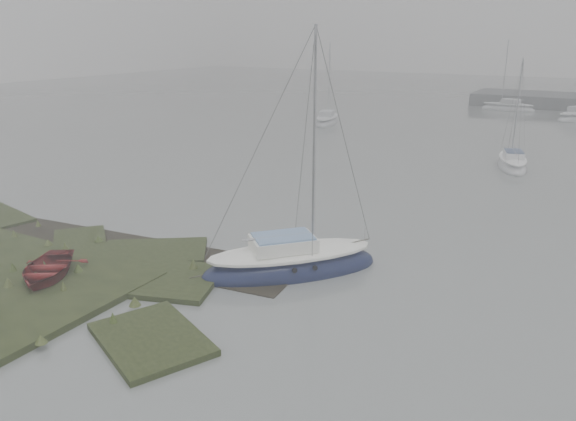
# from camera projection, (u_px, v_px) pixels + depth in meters

# --- Properties ---
(ground) EXTENTS (160.00, 160.00, 0.00)m
(ground) POSITION_uv_depth(u_px,v_px,m) (436.00, 150.00, 41.11)
(ground) COLOR slate
(ground) RESTS_ON ground
(sailboat_main) EXTENTS (5.99, 6.21, 9.17)m
(sailboat_main) POSITION_uv_depth(u_px,v_px,m) (290.00, 265.00, 20.14)
(sailboat_main) COLOR #0F1535
(sailboat_main) RESTS_ON ground
(sailboat_white) EXTENTS (3.02, 5.41, 7.26)m
(sailboat_white) POSITION_uv_depth(u_px,v_px,m) (512.00, 164.00, 35.81)
(sailboat_white) COLOR silver
(sailboat_white) RESTS_ON ground
(sailboat_far_a) EXTENTS (3.30, 5.90, 7.92)m
(sailboat_far_a) POSITION_uv_depth(u_px,v_px,m) (327.00, 121.00, 53.02)
(sailboat_far_a) COLOR #A2A6AB
(sailboat_far_a) RESTS_ON ground
(sailboat_far_c) EXTENTS (5.87, 2.37, 8.08)m
(sailboat_far_c) POSITION_uv_depth(u_px,v_px,m) (508.00, 108.00, 62.06)
(sailboat_far_c) COLOR silver
(sailboat_far_c) RESTS_ON ground
(dinghy) EXTENTS (3.53, 3.81, 0.64)m
(dinghy) POSITION_uv_depth(u_px,v_px,m) (47.00, 268.00, 19.17)
(dinghy) COLOR maroon
(dinghy) RESTS_ON marsh_bank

